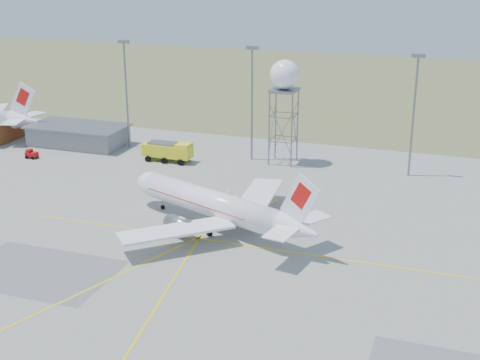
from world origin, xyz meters
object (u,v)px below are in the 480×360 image
(airliner_main, at_px, (215,205))
(fire_truck, at_px, (169,152))
(baggage_tug, at_px, (32,155))
(radar_tower, at_px, (284,106))

(airliner_main, bearing_deg, fire_truck, -31.93)
(airliner_main, xyz_separation_m, fire_truck, (-18.92, 25.80, -1.66))
(fire_truck, distance_m, baggage_tug, 25.56)
(radar_tower, distance_m, baggage_tug, 47.08)
(radar_tower, bearing_deg, airliner_main, -91.35)
(airliner_main, xyz_separation_m, radar_tower, (0.74, 31.69, 6.98))
(radar_tower, height_order, fire_truck, radar_tower)
(airliner_main, distance_m, fire_truck, 32.04)
(radar_tower, bearing_deg, fire_truck, -163.34)
(baggage_tug, bearing_deg, airliner_main, -22.22)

